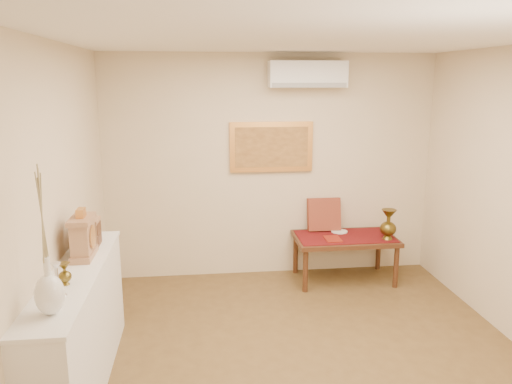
{
  "coord_description": "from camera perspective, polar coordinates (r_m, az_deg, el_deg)",
  "views": [
    {
      "loc": [
        -0.88,
        -3.67,
        2.4
      ],
      "look_at": [
        -0.31,
        1.15,
        1.3
      ],
      "focal_mm": 35.0,
      "sensor_mm": 36.0,
      "label": 1
    }
  ],
  "objects": [
    {
      "name": "low_table",
      "position": [
        6.12,
        10.11,
        -5.62
      ],
      "size": [
        1.2,
        0.7,
        0.55
      ],
      "color": "#4A2816",
      "rests_on": "floor"
    },
    {
      "name": "brass_urn_small",
      "position": [
        3.79,
        -21.05,
        -8.39
      ],
      "size": [
        0.09,
        0.09,
        0.21
      ],
      "primitive_type": null,
      "color": "brown",
      "rests_on": "display_ledge"
    },
    {
      "name": "wooden_chest",
      "position": [
        4.55,
        -18.42,
        -4.4
      ],
      "size": [
        0.16,
        0.21,
        0.24
      ],
      "color": "#A67955",
      "rests_on": "display_ledge"
    },
    {
      "name": "candlestick",
      "position": [
        3.62,
        -21.78,
        -9.25
      ],
      "size": [
        0.11,
        0.11,
        0.23
      ],
      "primitive_type": null,
      "color": "silver",
      "rests_on": "display_ledge"
    },
    {
      "name": "white_vase",
      "position": [
        3.25,
        -23.03,
        -5.24
      ],
      "size": [
        0.18,
        0.18,
        0.94
      ],
      "primitive_type": null,
      "color": "silver",
      "rests_on": "display_ledge"
    },
    {
      "name": "wall_left",
      "position": [
        3.98,
        -22.87,
        -3.51
      ],
      "size": [
        0.02,
        4.5,
        2.7
      ],
      "primitive_type": "cube",
      "color": "beige",
      "rests_on": "ground"
    },
    {
      "name": "painting",
      "position": [
        6.01,
        1.77,
        5.17
      ],
      "size": [
        1.0,
        0.06,
        0.6
      ],
      "color": "#D69044",
      "rests_on": "wall_back"
    },
    {
      "name": "table_cloth",
      "position": [
        6.1,
        10.13,
        -5.01
      ],
      "size": [
        1.14,
        0.59,
        0.01
      ],
      "primitive_type": "cube",
      "color": "#5F0F11",
      "rests_on": "low_table"
    },
    {
      "name": "ceiling",
      "position": [
        3.78,
        7.05,
        17.28
      ],
      "size": [
        4.5,
        4.5,
        0.0
      ],
      "primitive_type": "plane",
      "rotation": [
        3.14,
        0.0,
        0.0
      ],
      "color": "white",
      "rests_on": "ground"
    },
    {
      "name": "brass_urn_tall",
      "position": [
        6.04,
        14.9,
        -3.23
      ],
      "size": [
        0.19,
        0.19,
        0.43
      ],
      "primitive_type": null,
      "color": "brown",
      "rests_on": "table_cloth"
    },
    {
      "name": "ac_unit",
      "position": [
        5.93,
        5.91,
        13.23
      ],
      "size": [
        0.9,
        0.25,
        0.3
      ],
      "color": "white",
      "rests_on": "wall_back"
    },
    {
      "name": "mantel_clock",
      "position": [
        4.27,
        -19.16,
        -4.85
      ],
      "size": [
        0.17,
        0.36,
        0.41
      ],
      "color": "#A67955",
      "rests_on": "display_ledge"
    },
    {
      "name": "menu",
      "position": [
        5.95,
        8.78,
        -5.31
      ],
      "size": [
        0.18,
        0.25,
        0.01
      ],
      "primitive_type": "cube",
      "rotation": [
        0.0,
        0.0,
        -0.01
      ],
      "color": "maroon",
      "rests_on": "table_cloth"
    },
    {
      "name": "floor",
      "position": [
        4.47,
        6.05,
        -19.72
      ],
      "size": [
        4.5,
        4.5,
        0.0
      ],
      "primitive_type": "plane",
      "color": "brown",
      "rests_on": "ground"
    },
    {
      "name": "cushion",
      "position": [
        6.24,
        7.77,
        -2.53
      ],
      "size": [
        0.4,
        0.18,
        0.42
      ],
      "primitive_type": "cube",
      "rotation": [
        -0.21,
        0.0,
        0.0
      ],
      "color": "maroon",
      "rests_on": "table_cloth"
    },
    {
      "name": "display_ledge",
      "position": [
        4.24,
        -19.49,
        -14.7
      ],
      "size": [
        0.37,
        2.02,
        0.98
      ],
      "color": "white",
      "rests_on": "floor"
    },
    {
      "name": "plate",
      "position": [
        6.24,
        9.5,
        -4.47
      ],
      "size": [
        0.2,
        0.2,
        0.01
      ],
      "primitive_type": "cylinder",
      "color": "silver",
      "rests_on": "table_cloth"
    },
    {
      "name": "wall_back",
      "position": [
        6.07,
        1.71,
        2.87
      ],
      "size": [
        4.0,
        0.02,
        2.7
      ],
      "primitive_type": "cube",
      "color": "beige",
      "rests_on": "ground"
    }
  ]
}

